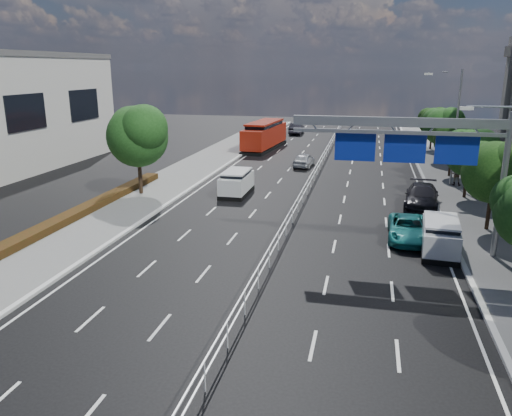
% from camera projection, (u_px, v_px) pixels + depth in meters
% --- Properties ---
extents(ground, '(160.00, 160.00, 0.00)m').
position_uv_depth(ground, '(234.00, 336.00, 17.61)').
color(ground, black).
rests_on(ground, ground).
extents(kerb_near, '(0.25, 140.00, 0.15)m').
position_uv_depth(kerb_near, '(12.00, 308.00, 19.50)').
color(kerb_near, silver).
rests_on(kerb_near, ground).
extents(kerb_far, '(0.25, 140.00, 0.15)m').
position_uv_depth(kerb_far, '(510.00, 367.00, 15.69)').
color(kerb_far, silver).
rests_on(kerb_far, ground).
extents(median_fence, '(0.05, 85.00, 1.02)m').
position_uv_depth(median_fence, '(310.00, 183.00, 38.59)').
color(median_fence, silver).
rests_on(median_fence, ground).
extents(hedge_near, '(1.00, 36.00, 0.44)m').
position_uv_depth(hedge_near, '(4.00, 249.00, 25.02)').
color(hedge_near, black).
rests_on(hedge_near, sidewalk_near).
extents(overhead_gantry, '(10.24, 0.38, 7.45)m').
position_uv_depth(overhead_gantry, '(421.00, 143.00, 24.09)').
color(overhead_gantry, gray).
rests_on(overhead_gantry, ground).
extents(streetlight_far, '(2.78, 2.40, 9.00)m').
position_uv_depth(streetlight_far, '(453.00, 120.00, 38.38)').
color(streetlight_far, gray).
rests_on(streetlight_far, ground).
extents(near_tree_back, '(4.84, 4.51, 6.69)m').
position_uv_depth(near_tree_back, '(138.00, 133.00, 35.75)').
color(near_tree_back, black).
rests_on(near_tree_back, ground).
extents(far_tree_d, '(3.85, 3.59, 5.34)m').
position_uv_depth(far_tree_d, '(495.00, 169.00, 27.82)').
color(far_tree_d, black).
rests_on(far_tree_d, ground).
extents(far_tree_e, '(3.63, 3.38, 5.13)m').
position_uv_depth(far_tree_e, '(470.00, 150.00, 34.89)').
color(far_tree_e, black).
rests_on(far_tree_e, ground).
extents(far_tree_f, '(3.52, 3.28, 5.02)m').
position_uv_depth(far_tree_f, '(454.00, 137.00, 41.95)').
color(far_tree_f, black).
rests_on(far_tree_f, ground).
extents(far_tree_g, '(3.96, 3.69, 5.45)m').
position_uv_depth(far_tree_g, '(442.00, 124.00, 48.92)').
color(far_tree_g, black).
rests_on(far_tree_g, ground).
extents(far_tree_h, '(3.41, 3.18, 4.91)m').
position_uv_depth(far_tree_h, '(433.00, 120.00, 56.05)').
color(far_tree_h, black).
rests_on(far_tree_h, ground).
extents(white_minivan, '(1.79, 4.15, 1.80)m').
position_uv_depth(white_minivan, '(237.00, 183.00, 36.99)').
color(white_minivan, black).
rests_on(white_minivan, ground).
extents(red_bus, '(3.46, 10.77, 3.16)m').
position_uv_depth(red_bus, '(265.00, 135.00, 57.56)').
color(red_bus, black).
rests_on(red_bus, ground).
extents(near_car_silver, '(1.88, 3.99, 1.32)m').
position_uv_depth(near_car_silver, '(304.00, 160.00, 47.41)').
color(near_car_silver, '#9C9EA3').
rests_on(near_car_silver, ground).
extents(near_car_dark, '(1.62, 4.63, 1.53)m').
position_uv_depth(near_car_dark, '(296.00, 129.00, 70.59)').
color(near_car_dark, black).
rests_on(near_car_dark, ground).
extents(silver_minivan, '(2.06, 4.26, 1.72)m').
position_uv_depth(silver_minivan, '(440.00, 236.00, 25.43)').
color(silver_minivan, black).
rests_on(silver_minivan, ground).
extents(parked_car_teal, '(2.22, 4.62, 1.27)m').
position_uv_depth(parked_car_teal, '(408.00, 228.00, 27.29)').
color(parked_car_teal, '#1B7C7A').
rests_on(parked_car_teal, ground).
extents(parked_car_dark, '(2.71, 5.43, 1.52)m').
position_uv_depth(parked_car_dark, '(422.00, 196.00, 33.55)').
color(parked_car_dark, black).
rests_on(parked_car_dark, ground).
extents(pedestrian_b, '(0.95, 0.80, 1.76)m').
position_uv_depth(pedestrian_b, '(456.00, 174.00, 39.22)').
color(pedestrian_b, gray).
rests_on(pedestrian_b, sidewalk_far).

